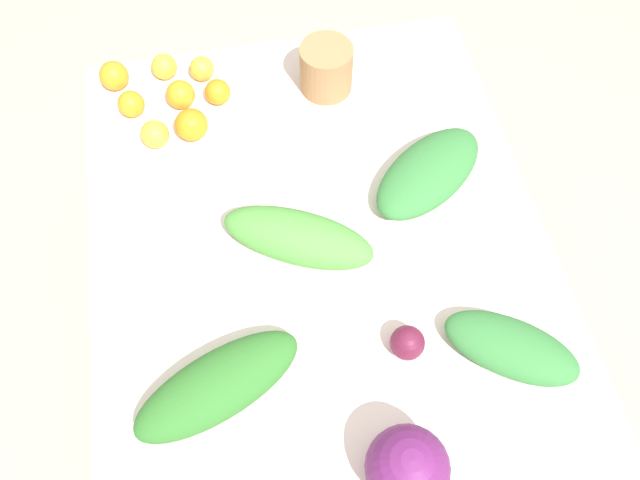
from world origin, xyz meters
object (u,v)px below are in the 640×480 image
at_px(greens_bunch_chard, 298,236).
at_px(orange_3, 191,125).
at_px(orange_2, 131,104).
at_px(greens_bunch_scallion, 511,348).
at_px(orange_5, 114,76).
at_px(greens_bunch_dandelion, 428,173).
at_px(paper_bag, 326,68).
at_px(orange_4, 218,92).
at_px(orange_6, 155,134).
at_px(beet_root, 407,343).
at_px(orange_0, 202,69).
at_px(greens_bunch_beet_tops, 218,385).
at_px(orange_1, 181,95).
at_px(orange_7, 164,67).
at_px(cabbage_purple, 407,468).

height_order(greens_bunch_chard, orange_3, greens_bunch_chard).
distance_m(greens_bunch_chard, orange_2, 0.58).
height_order(greens_bunch_scallion, orange_5, orange_5).
relative_size(greens_bunch_scallion, orange_5, 3.69).
relative_size(greens_bunch_dandelion, orange_5, 4.31).
relative_size(paper_bag, orange_4, 2.06).
bearing_deg(orange_2, orange_6, -154.61).
xyz_separation_m(greens_bunch_chard, orange_5, (0.57, 0.38, -0.01)).
distance_m(beet_root, orange_0, 0.90).
height_order(greens_bunch_chard, greens_bunch_beet_tops, greens_bunch_chard).
xyz_separation_m(orange_0, orange_6, (-0.20, 0.14, 0.00)).
height_order(orange_1, orange_2, orange_1).
distance_m(orange_3, orange_5, 0.27).
xyz_separation_m(greens_bunch_chard, orange_4, (0.47, 0.12, -0.02)).
distance_m(orange_5, orange_7, 0.13).
xyz_separation_m(cabbage_purple, orange_6, (0.88, 0.40, -0.04)).
bearing_deg(greens_bunch_chard, orange_6, 38.99).
xyz_separation_m(beet_root, orange_1, (0.76, 0.39, 0.00)).
bearing_deg(greens_bunch_chard, beet_root, -148.14).
relative_size(orange_1, orange_4, 1.11).
relative_size(beet_root, orange_7, 1.07).
height_order(cabbage_purple, orange_7, cabbage_purple).
bearing_deg(greens_bunch_dandelion, cabbage_purple, 160.20).
relative_size(orange_0, orange_6, 0.93).
bearing_deg(paper_bag, greens_bunch_scallion, -164.60).
xyz_separation_m(beet_root, orange_5, (0.85, 0.56, 0.00)).
distance_m(orange_0, orange_2, 0.21).
distance_m(greens_bunch_beet_tops, orange_0, 0.86).
relative_size(orange_0, orange_7, 0.97).
relative_size(greens_bunch_chard, orange_4, 5.20).
xyz_separation_m(paper_bag, orange_4, (0.01, 0.28, -0.03)).
height_order(orange_2, orange_3, orange_3).
bearing_deg(orange_0, orange_5, 86.48).
relative_size(cabbage_purple, paper_bag, 1.13).
distance_m(paper_bag, orange_6, 0.46).
height_order(orange_6, orange_7, orange_6).
xyz_separation_m(greens_bunch_scallion, orange_5, (0.90, 0.76, 0.00)).
xyz_separation_m(cabbage_purple, paper_bag, (0.98, -0.05, -0.01)).
relative_size(greens_bunch_chard, beet_root, 4.78).
bearing_deg(orange_2, beet_root, -145.39).
distance_m(orange_3, orange_6, 0.09).
xyz_separation_m(greens_bunch_beet_tops, orange_1, (0.77, 0.01, -0.01)).
xyz_separation_m(greens_bunch_beet_tops, orange_7, (0.88, 0.04, -0.01)).
bearing_deg(orange_1, cabbage_purple, -162.05).
bearing_deg(greens_bunch_dandelion, greens_bunch_chard, 108.83).
relative_size(greens_bunch_beet_tops, orange_7, 5.31).
height_order(greens_bunch_scallion, orange_3, orange_3).
relative_size(greens_bunch_chard, greens_bunch_dandelion, 1.05).
height_order(paper_bag, orange_1, paper_bag).
relative_size(greens_bunch_scallion, orange_3, 3.43).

